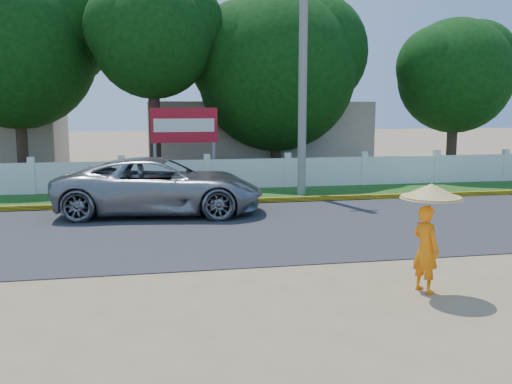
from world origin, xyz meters
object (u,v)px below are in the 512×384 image
Objects in this scene: utility_pole at (303,79)px; monk_with_parasol at (428,222)px; billboard at (184,130)px; vehicle at (160,186)px.

utility_pole reaches higher than monk_with_parasol.
vehicle is at bearing -101.15° from billboard.
utility_pole is 10.61m from monk_with_parasol.
vehicle is 5.70m from billboard.
vehicle is (-4.81, -2.49, -3.11)m from utility_pole.
vehicle is at bearing 117.79° from monk_with_parasol.
utility_pole is at bearing -55.09° from vehicle.
vehicle is 8.74m from monk_with_parasol.
utility_pole is 4.35× the size of monk_with_parasol.
utility_pole is 5.08m from billboard.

